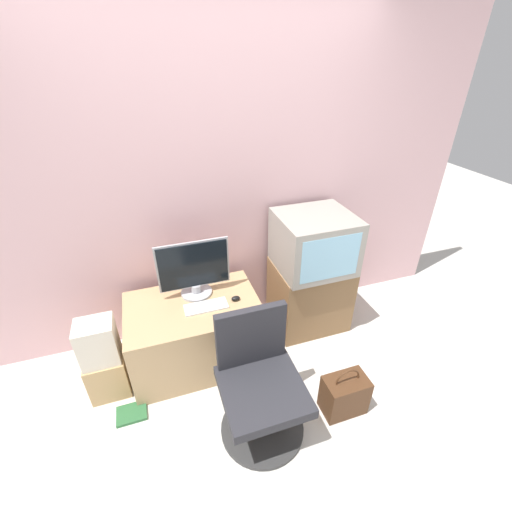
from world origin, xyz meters
TOP-DOWN VIEW (x-y plane):
  - ground_plane at (0.00, 0.00)m, footprint 12.00×12.00m
  - wall_back at (0.00, 1.32)m, footprint 4.40×0.05m
  - desk at (-0.32, 0.89)m, footprint 0.99×0.65m
  - side_stand at (0.71, 1.00)m, footprint 0.62×0.49m
  - main_monitor at (-0.26, 1.02)m, footprint 0.54×0.24m
  - keyboard at (-0.23, 0.83)m, footprint 0.32×0.13m
  - mouse at (0.00, 0.84)m, footprint 0.07×0.04m
  - crt_tv at (0.70, 0.98)m, footprint 0.58×0.54m
  - office_chair at (-0.03, 0.19)m, footprint 0.55×0.55m
  - cardboard_box_lower at (-0.98, 0.78)m, footprint 0.27×0.23m
  - cardboard_box_upper at (-0.98, 0.78)m, footprint 0.25×0.20m
  - handbag at (0.55, 0.10)m, footprint 0.30×0.19m
  - book at (-0.85, 0.52)m, footprint 0.20×0.16m

SIDE VIEW (x-z plane):
  - ground_plane at x=0.00m, z-range 0.00..0.00m
  - book at x=-0.85m, z-range 0.00..0.02m
  - handbag at x=0.55m, z-range -0.05..0.34m
  - cardboard_box_lower at x=-0.98m, z-range 0.00..0.33m
  - desk at x=-0.32m, z-range 0.00..0.55m
  - side_stand at x=0.71m, z-range 0.00..0.62m
  - office_chair at x=-0.03m, z-range -0.07..0.78m
  - cardboard_box_upper at x=-0.98m, z-range 0.33..0.65m
  - keyboard at x=-0.23m, z-range 0.55..0.56m
  - mouse at x=0.00m, z-range 0.55..0.58m
  - main_monitor at x=-0.26m, z-range 0.54..0.99m
  - crt_tv at x=0.70m, z-range 0.62..1.08m
  - wall_back at x=0.00m, z-range 0.00..2.60m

